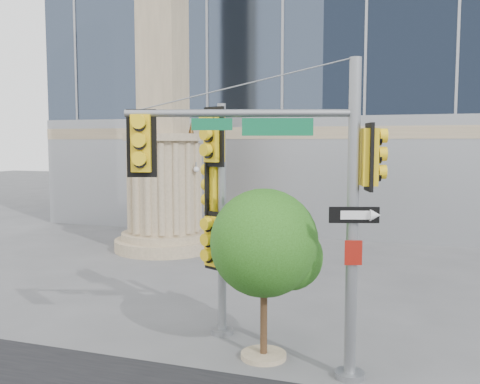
% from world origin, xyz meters
% --- Properties ---
extents(ground, '(120.00, 120.00, 0.00)m').
position_xyz_m(ground, '(0.00, 0.00, 0.00)').
color(ground, '#545456').
rests_on(ground, ground).
extents(monument, '(4.40, 4.40, 16.60)m').
position_xyz_m(monument, '(-6.00, 9.00, 5.52)').
color(monument, '#9A8868').
rests_on(monument, ground).
extents(main_signal_pole, '(4.79, 1.91, 6.37)m').
position_xyz_m(main_signal_pole, '(2.33, -1.77, 3.95)').
color(main_signal_pole, slate).
rests_on(main_signal_pole, ground).
extents(secondary_signal_pole, '(0.96, 0.95, 5.67)m').
position_xyz_m(secondary_signal_pole, '(0.00, -0.02, 3.33)').
color(secondary_signal_pole, slate).
rests_on(secondary_signal_pole, ground).
extents(street_tree, '(2.41, 2.36, 3.76)m').
position_xyz_m(street_tree, '(1.55, -1.00, 2.47)').
color(street_tree, '#9A8868').
rests_on(street_tree, ground).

